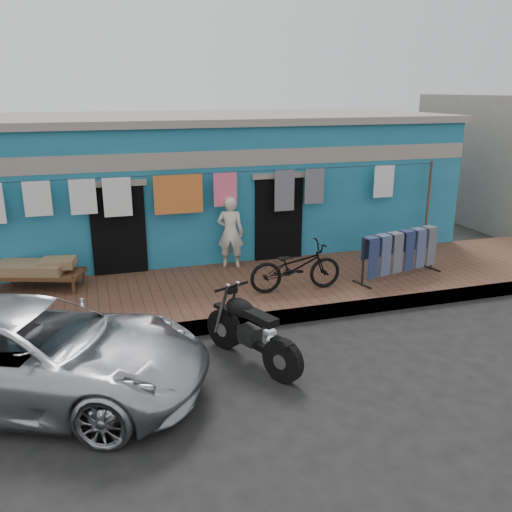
{
  "coord_description": "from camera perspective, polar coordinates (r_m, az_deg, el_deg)",
  "views": [
    {
      "loc": [
        -2.69,
        -6.68,
        3.96
      ],
      "look_at": [
        0.0,
        2.0,
        1.15
      ],
      "focal_mm": 38.0,
      "sensor_mm": 36.0,
      "label": 1
    }
  ],
  "objects": [
    {
      "name": "seated_person",
      "position": [
        11.61,
        -2.72,
        2.5
      ],
      "size": [
        0.65,
        0.53,
        1.54
      ],
      "primitive_type": "imported",
      "rotation": [
        0.0,
        0.0,
        2.8
      ],
      "color": "beige",
      "rests_on": "sidewalk"
    },
    {
      "name": "litter_c",
      "position": [
        9.02,
        -2.2,
        -8.58
      ],
      "size": [
        0.19,
        0.23,
        0.09
      ],
      "primitive_type": "cube",
      "rotation": [
        0.0,
        0.0,
        1.47
      ],
      "color": "silver",
      "rests_on": "ground"
    },
    {
      "name": "motorcycle",
      "position": [
        8.08,
        -0.45,
        -7.72
      ],
      "size": [
        1.83,
        2.15,
        1.11
      ],
      "primitive_type": null,
      "rotation": [
        0.0,
        0.0,
        0.39
      ],
      "color": "black",
      "rests_on": "ground"
    },
    {
      "name": "litter_b",
      "position": [
        8.95,
        1.6,
        -8.83
      ],
      "size": [
        0.18,
        0.19,
        0.07
      ],
      "primitive_type": "cube",
      "rotation": [
        0.0,
        0.0,
        0.92
      ],
      "color": "silver",
      "rests_on": "ground"
    },
    {
      "name": "charpoy",
      "position": [
        11.24,
        -21.76,
        -1.84
      ],
      "size": [
        2.16,
        1.82,
        0.57
      ],
      "primitive_type": null,
      "rotation": [
        0.0,
        0.0,
        -0.33
      ],
      "color": "brown",
      "rests_on": "sidewalk"
    },
    {
      "name": "curb",
      "position": [
        9.47,
        0.81,
        -6.71
      ],
      "size": [
        28.0,
        0.1,
        0.25
      ],
      "primitive_type": "cube",
      "color": "gray",
      "rests_on": "ground"
    },
    {
      "name": "litter_a",
      "position": [
        9.2,
        1.48,
        -8.03
      ],
      "size": [
        0.21,
        0.19,
        0.08
      ],
      "primitive_type": "cube",
      "rotation": [
        0.0,
        0.0,
        0.29
      ],
      "color": "silver",
      "rests_on": "ground"
    },
    {
      "name": "clothesline",
      "position": [
        11.31,
        -6.94,
        6.15
      ],
      "size": [
        10.06,
        0.06,
        2.1
      ],
      "color": "brown",
      "rests_on": "sidewalk"
    },
    {
      "name": "car",
      "position": [
        7.78,
        -22.57,
        -9.26
      ],
      "size": [
        5.21,
        3.87,
        1.34
      ],
      "primitive_type": "imported",
      "rotation": [
        0.0,
        0.0,
        1.16
      ],
      "color": "silver",
      "rests_on": "ground"
    },
    {
      "name": "jeans_rack",
      "position": [
        11.42,
        14.87,
        0.23
      ],
      "size": [
        2.26,
        1.39,
        0.99
      ],
      "primitive_type": null,
      "rotation": [
        0.0,
        0.0,
        0.25
      ],
      "color": "black",
      "rests_on": "sidewalk"
    },
    {
      "name": "ground",
      "position": [
        8.22,
        4.22,
        -11.67
      ],
      "size": [
        80.0,
        80.0,
        0.0
      ],
      "primitive_type": "plane",
      "color": "black",
      "rests_on": "ground"
    },
    {
      "name": "sidewalk",
      "position": [
        10.76,
        -1.58,
        -3.72
      ],
      "size": [
        28.0,
        3.0,
        0.25
      ],
      "primitive_type": "cube",
      "color": "brown",
      "rests_on": "ground"
    },
    {
      "name": "bicycle",
      "position": [
        10.31,
        4.22,
        -0.58
      ],
      "size": [
        1.8,
        0.69,
        1.15
      ],
      "primitive_type": "imported",
      "rotation": [
        0.0,
        0.0,
        1.53
      ],
      "color": "black",
      "rests_on": "sidewalk"
    },
    {
      "name": "building",
      "position": [
        14.12,
        -6.07,
        7.8
      ],
      "size": [
        12.2,
        5.2,
        3.36
      ],
      "color": "#1F6483",
      "rests_on": "ground"
    }
  ]
}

